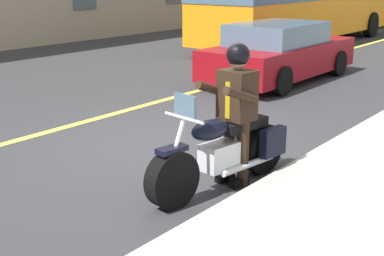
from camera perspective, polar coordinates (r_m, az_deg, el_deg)
The scene contains 5 objects.
ground_plane at distance 7.92m, azimuth -2.85°, elevation -2.01°, with size 80.00×80.00×0.00m, color #333335.
lane_center_stripe at distance 9.31m, azimuth -12.14°, elevation 0.50°, with size 60.00×0.16×0.01m, color #E5DB4C.
motorcycle_main at distance 6.31m, azimuth 3.59°, elevation -2.60°, with size 2.22×0.78×1.26m.
rider_main at distance 6.28m, azimuth 4.84°, elevation 2.84°, with size 0.67×0.61×1.74m.
car_dark at distance 12.86m, azimuth 9.54°, elevation 8.14°, with size 4.60×1.92×1.40m.
Camera 1 is at (5.61, 4.99, 2.52)m, focal length 48.90 mm.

